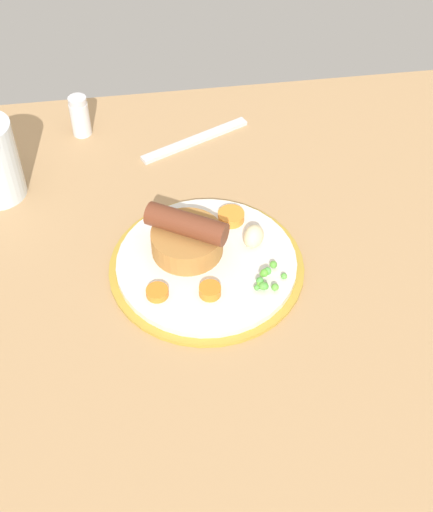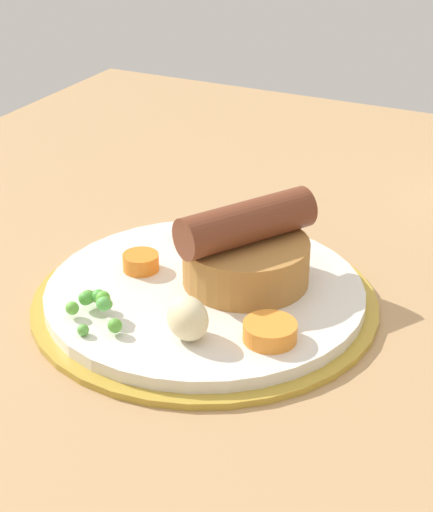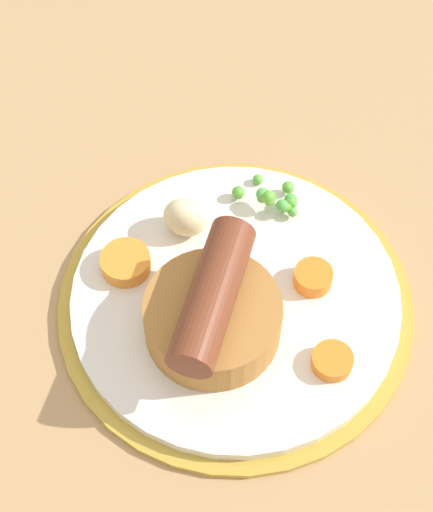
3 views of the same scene
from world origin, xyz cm
name	(u,v)px [view 1 (image 1 of 3)]	position (x,y,z in cm)	size (l,w,h in cm)	color
dining_table	(240,276)	(0.00, 0.00, 1.50)	(110.00, 80.00, 3.00)	tan
dinner_plate	(207,265)	(-4.19, 0.65, 3.57)	(24.83, 24.83, 1.40)	#B79333
sausage_pudding	(187,237)	(-6.36, 2.85, 6.82)	(10.41, 9.11, 6.18)	#AD7538
pea_pile	(266,278)	(2.56, -4.02, 5.40)	(4.44, 4.63, 1.93)	#58B84D
potato_chunk_0	(253,236)	(2.12, 2.65, 5.86)	(3.21, 2.52, 2.92)	beige
carrot_slice_0	(157,292)	(-10.79, -4.06, 4.88)	(2.73, 2.73, 0.97)	orange
carrot_slice_1	(210,291)	(-4.48, -4.80, 5.03)	(2.68, 2.68, 1.26)	orange
carrot_slice_2	(229,217)	(-0.32, 7.48, 5.01)	(3.52, 3.52, 1.23)	orange
fork	(195,140)	(-2.56, 26.31, 3.30)	(18.00, 1.60, 0.60)	silver
salt_shaker	(80,116)	(-19.46, 30.83, 6.19)	(2.88, 2.88, 6.46)	silver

